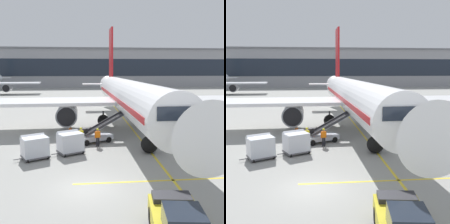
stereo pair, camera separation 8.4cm
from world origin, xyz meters
The scene contains 12 objects.
ground_plane centered at (0.00, 0.00, 0.00)m, with size 600.00×600.00×0.00m, color gray.
parked_airplane centered at (5.11, 16.79, 3.77)m, with size 32.25×42.31×14.30m.
belt_loader centered at (1.04, 10.35, 0.85)m, with size 5.39×3.36×2.91m.
baggage_cart_lead centered at (-1.35, 6.92, 1.00)m, with size 2.79×2.33×1.91m.
baggage_cart_second centered at (-4.07, 5.85, 1.00)m, with size 2.79×2.33×1.91m.
ground_crew_by_loader centered at (1.06, 8.72, 1.00)m, with size 0.54×0.36×1.74m.
ground_crew_by_carts centered at (-0.46, 9.18, 1.00)m, with size 0.46×0.43×1.74m.
safety_cone_engine_keepout centered at (-1.85, 11.79, 0.37)m, with size 0.67×0.67×0.76m.
safety_cone_wingtip centered at (-1.77, 15.30, 0.36)m, with size 0.66×0.66×0.75m.
apron_guidance_line_lead_in centered at (5.52, 16.05, 0.00)m, with size 0.20×110.00×0.01m.
apron_guidance_line_stop_bar centered at (5.13, 0.64, 0.00)m, with size 12.00×0.20×0.01m.
terminal_building centered at (-5.68, 100.81, 7.82)m, with size 143.73×16.80×15.75m.
Camera 1 is at (-0.00, -15.14, 7.01)m, focal length 42.84 mm.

